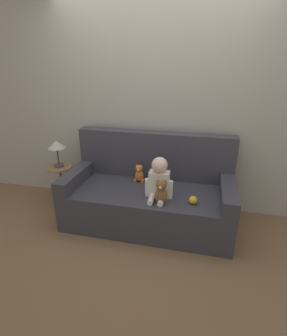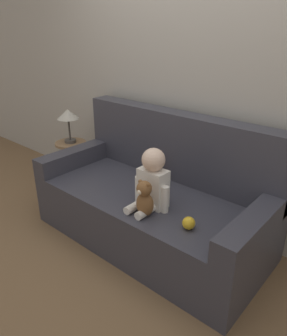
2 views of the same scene
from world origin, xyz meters
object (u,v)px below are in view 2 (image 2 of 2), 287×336
(person_baby, at_px, (152,181))
(plush_toy_side, at_px, (149,169))
(toy_ball, at_px, (189,223))
(side_table, at_px, (69,130))
(teddy_bear_brown, at_px, (145,199))
(couch, at_px, (155,200))

(person_baby, bearing_deg, plush_toy_side, 132.95)
(toy_ball, distance_m, side_table, 1.79)
(plush_toy_side, height_order, side_table, side_table)
(teddy_bear_brown, xyz_separation_m, plush_toy_side, (-0.35, 0.46, -0.03))
(toy_ball, bearing_deg, teddy_bear_brown, -168.39)
(plush_toy_side, height_order, toy_ball, plush_toy_side)
(person_baby, height_order, teddy_bear_brown, person_baby)
(person_baby, relative_size, teddy_bear_brown, 1.66)
(couch, bearing_deg, side_table, 176.04)
(side_table, bearing_deg, couch, -3.96)
(side_table, bearing_deg, teddy_bear_brown, -17.70)
(person_baby, xyz_separation_m, plush_toy_side, (-0.30, 0.32, -0.10))
(side_table, bearing_deg, toy_ball, -12.50)
(toy_ball, relative_size, side_table, 0.10)
(plush_toy_side, distance_m, side_table, 1.07)
(person_baby, bearing_deg, teddy_bear_brown, -70.57)
(person_baby, distance_m, teddy_bear_brown, 0.16)
(person_baby, height_order, plush_toy_side, person_baby)
(person_baby, bearing_deg, couch, 123.14)
(teddy_bear_brown, xyz_separation_m, toy_ball, (0.32, 0.07, -0.09))
(person_baby, distance_m, plush_toy_side, 0.45)
(plush_toy_side, bearing_deg, teddy_bear_brown, -52.78)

